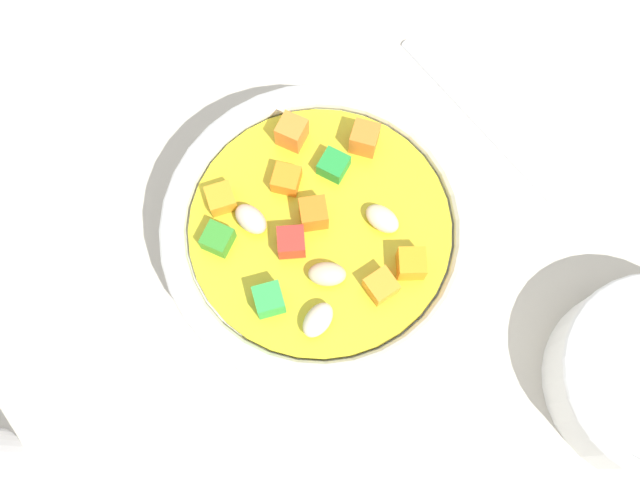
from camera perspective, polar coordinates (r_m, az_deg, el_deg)
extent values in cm
cube|color=#BAB2A0|center=(41.63, 0.00, -1.55)|extent=(140.00, 140.00, 2.00)
cylinder|color=white|center=(38.59, 0.00, -0.20)|extent=(15.91, 15.91, 4.37)
torus|color=white|center=(36.14, 0.00, 1.06)|extent=(16.30, 16.30, 1.35)
cylinder|color=gold|center=(36.33, 0.00, 0.96)|extent=(13.38, 13.38, 0.40)
ellipsoid|color=beige|center=(35.93, 4.98, 1.71)|extent=(1.66, 2.12, 0.94)
ellipsoid|color=#CEB68D|center=(34.89, 0.57, -2.73)|extent=(2.21, 2.10, 0.99)
cube|color=#218F35|center=(36.88, 1.09, 5.99)|extent=(1.78, 1.78, 0.96)
cube|color=green|center=(34.43, -4.10, -4.78)|extent=(1.71, 1.71, 1.44)
cube|color=orange|center=(36.56, -2.71, 4.86)|extent=(1.88, 1.88, 1.03)
cube|color=red|center=(35.16, -1.99, -0.61)|extent=(1.83, 1.83, 1.26)
ellipsoid|color=beige|center=(35.86, -5.54, 1.67)|extent=(1.53, 2.06, 1.12)
cube|color=orange|center=(35.11, 7.30, -1.88)|extent=(1.86, 1.86, 1.39)
cube|color=orange|center=(34.83, 4.90, -3.67)|extent=(1.38, 1.38, 1.06)
cube|color=orange|center=(35.61, -0.60, 2.07)|extent=(1.79, 1.79, 1.43)
cube|color=#338928|center=(35.73, -8.16, 0.09)|extent=(1.82, 1.82, 1.07)
cube|color=orange|center=(37.28, 3.57, 8.09)|extent=(1.87, 1.87, 1.53)
cube|color=orange|center=(37.37, -2.26, 8.60)|extent=(1.81, 1.81, 1.58)
ellipsoid|color=beige|center=(34.29, -0.17, -6.39)|extent=(2.16, 1.75, 1.11)
cube|color=orange|center=(36.46, -7.91, 3.29)|extent=(1.67, 1.67, 1.04)
cylinder|color=silver|center=(44.71, 12.40, 9.63)|extent=(1.14, 13.44, 0.64)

